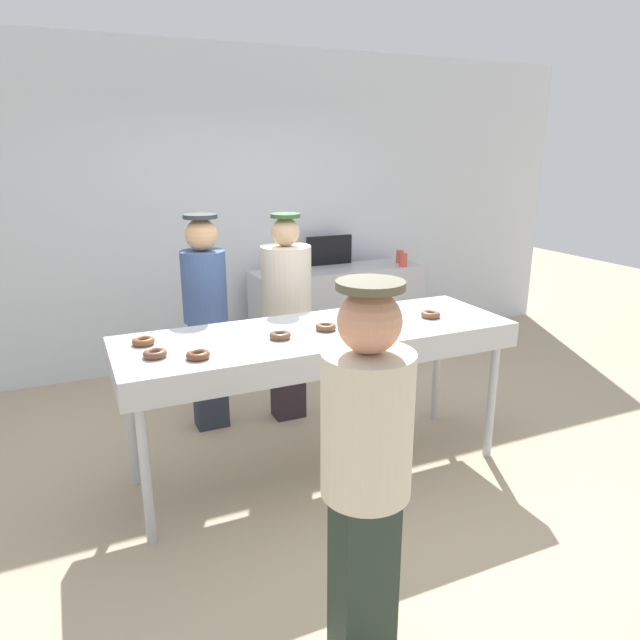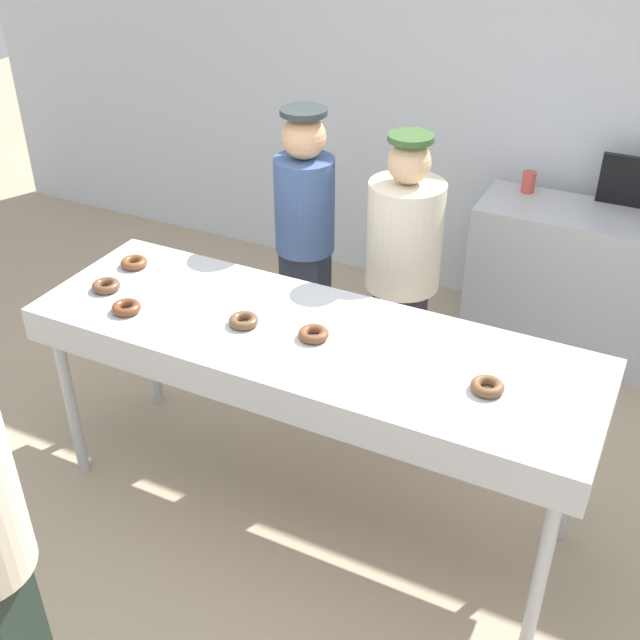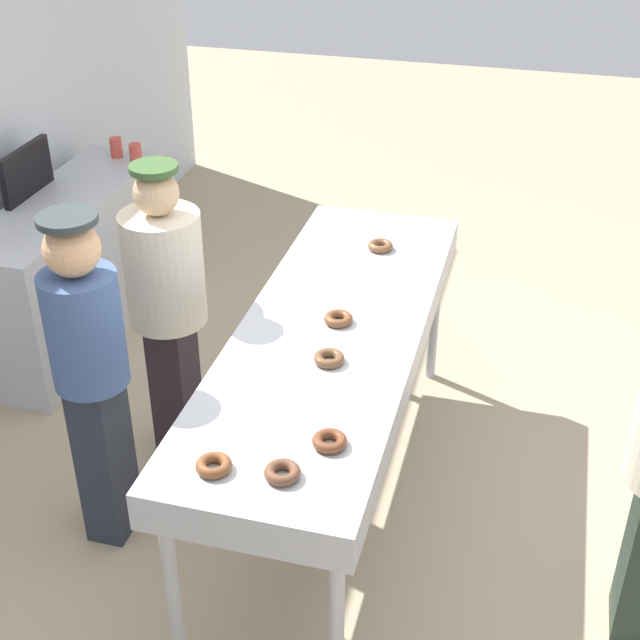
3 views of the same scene
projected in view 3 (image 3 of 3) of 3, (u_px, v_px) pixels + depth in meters
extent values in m
plane|color=tan|center=(330.00, 492.00, 4.50)|extent=(16.00, 16.00, 0.00)
cube|color=#B7BABF|center=(331.00, 341.00, 4.03)|extent=(2.51, 0.80, 0.16)
cube|color=slate|center=(331.00, 333.00, 4.01)|extent=(2.13, 0.56, 0.08)
cylinder|color=#B7BABF|center=(337.00, 631.00, 3.27)|extent=(0.06, 0.06, 0.83)
cylinder|color=#B7BABF|center=(434.00, 317.00, 5.17)|extent=(0.06, 0.06, 0.83)
cylinder|color=#B7BABF|center=(173.00, 595.00, 3.41)|extent=(0.06, 0.06, 0.83)
cylinder|color=#B7BABF|center=(327.00, 302.00, 5.31)|extent=(0.06, 0.06, 0.83)
torus|color=brown|center=(214.00, 465.00, 3.15)|extent=(0.18, 0.18, 0.04)
torus|color=brown|center=(338.00, 319.00, 4.00)|extent=(0.19, 0.19, 0.04)
torus|color=brown|center=(380.00, 246.00, 4.63)|extent=(0.18, 0.18, 0.04)
torus|color=brown|center=(282.00, 472.00, 3.12)|extent=(0.15, 0.15, 0.04)
torus|color=brown|center=(330.00, 441.00, 3.26)|extent=(0.15, 0.15, 0.04)
torus|color=brown|center=(329.00, 358.00, 3.73)|extent=(0.14, 0.14, 0.04)
cube|color=#262B38|center=(105.00, 458.00, 4.07)|extent=(0.24, 0.18, 0.86)
cylinder|color=#3F598C|center=(85.00, 330.00, 3.72)|extent=(0.32, 0.32, 0.52)
sphere|color=tan|center=(72.00, 249.00, 3.52)|extent=(0.23, 0.23, 0.23)
cylinder|color=#2B3335|center=(67.00, 219.00, 3.45)|extent=(0.24, 0.24, 0.03)
cube|color=#2B2129|center=(176.00, 388.00, 4.56)|extent=(0.24, 0.18, 0.83)
cylinder|color=beige|center=(164.00, 269.00, 4.20)|extent=(0.38, 0.38, 0.56)
sphere|color=tan|center=(156.00, 193.00, 4.00)|extent=(0.21, 0.21, 0.21)
cylinder|color=#315027|center=(153.00, 168.00, 3.94)|extent=(0.22, 0.22, 0.03)
cube|color=#B7BABF|center=(73.00, 267.00, 5.58)|extent=(1.74, 0.52, 0.93)
cylinder|color=#CC4C3F|center=(116.00, 148.00, 5.89)|extent=(0.08, 0.08, 0.13)
cylinder|color=#CC4C3F|center=(136.00, 154.00, 5.80)|extent=(0.08, 0.08, 0.13)
cube|color=black|center=(26.00, 171.00, 5.31)|extent=(0.49, 0.04, 0.30)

